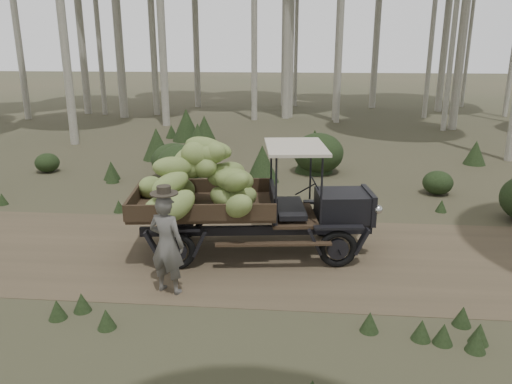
# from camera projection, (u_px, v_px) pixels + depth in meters

# --- Properties ---
(ground) EXTENTS (120.00, 120.00, 0.00)m
(ground) POSITION_uv_depth(u_px,v_px,m) (197.00, 253.00, 9.55)
(ground) COLOR #473D2B
(ground) RESTS_ON ground
(dirt_track) EXTENTS (70.00, 4.00, 0.01)m
(dirt_track) POSITION_uv_depth(u_px,v_px,m) (197.00, 253.00, 9.55)
(dirt_track) COLOR brown
(dirt_track) RESTS_ON ground
(banana_truck) EXTENTS (4.74, 2.48, 2.32)m
(banana_truck) POSITION_uv_depth(u_px,v_px,m) (224.00, 186.00, 9.18)
(banana_truck) COLOR black
(banana_truck) RESTS_ON ground
(farmer) EXTENTS (0.69, 0.55, 1.78)m
(farmer) POSITION_uv_depth(u_px,v_px,m) (167.00, 243.00, 7.84)
(farmer) COLOR #56534F
(farmer) RESTS_ON ground
(undergrowth) EXTENTS (21.34, 23.41, 1.40)m
(undergrowth) POSITION_uv_depth(u_px,v_px,m) (214.00, 210.00, 10.24)
(undergrowth) COLOR #233319
(undergrowth) RESTS_ON ground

